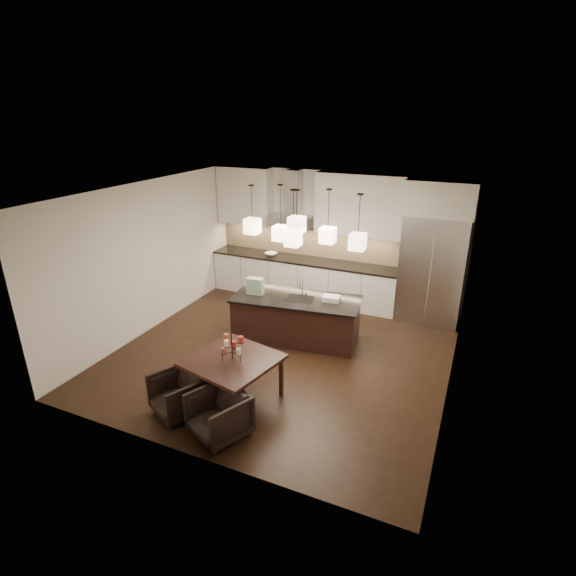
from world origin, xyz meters
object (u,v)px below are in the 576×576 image
at_px(armchair_right, 219,415).
at_px(island_body, 296,319).
at_px(armchair_left, 178,395).
at_px(dining_table, 234,379).
at_px(refrigerator, 432,270).

bearing_deg(armchair_right, island_body, 117.12).
bearing_deg(island_body, armchair_left, -110.83).
distance_m(dining_table, armchair_right, 0.78).
bearing_deg(refrigerator, armchair_left, -121.40).
xyz_separation_m(dining_table, armchair_left, (-0.55, -0.58, -0.04)).
bearing_deg(dining_table, island_body, 99.85).
distance_m(refrigerator, island_body, 2.86).
xyz_separation_m(refrigerator, armchair_right, (-1.98, -4.67, -0.76)).
bearing_deg(armchair_left, armchair_right, 13.83).
xyz_separation_m(refrigerator, armchair_left, (-2.75, -4.50, -0.78)).
xyz_separation_m(island_body, dining_table, (-0.09, -2.11, -0.05)).
relative_size(refrigerator, armchair_right, 3.14).
bearing_deg(dining_table, armchair_left, -121.28).
xyz_separation_m(refrigerator, dining_table, (-2.19, -3.92, -0.73)).
bearing_deg(island_body, refrigerator, 33.17).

